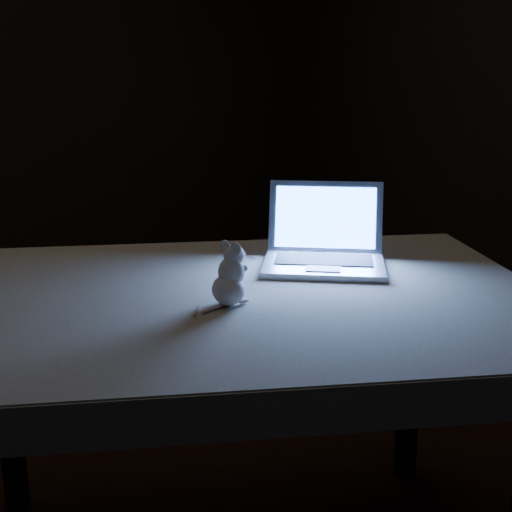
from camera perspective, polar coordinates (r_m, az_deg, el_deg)
floor at (r=2.47m, az=-9.29°, el=-16.77°), size 5.00×5.00×0.00m
table at (r=1.81m, az=-2.39°, el=-15.08°), size 1.70×1.44×0.78m
tablecloth at (r=1.66m, az=-1.53°, el=-4.68°), size 1.85×1.76×0.09m
laptop at (r=1.83m, az=5.74°, el=2.26°), size 0.43×0.42×0.22m
plush_mouse at (r=1.55m, az=-2.34°, el=-1.52°), size 0.15×0.15×0.15m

